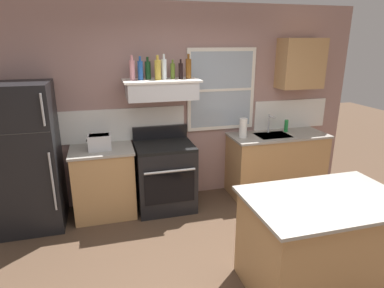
# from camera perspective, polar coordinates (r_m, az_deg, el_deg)

# --- Properties ---
(back_wall) EXTENTS (5.40, 0.11, 2.70)m
(back_wall) POSITION_cam_1_polar(r_m,az_deg,el_deg) (4.62, -2.43, 6.79)
(back_wall) COLOR gray
(back_wall) RESTS_ON ground_plane
(refrigerator) EXTENTS (0.70, 0.72, 1.77)m
(refrigerator) POSITION_cam_1_polar(r_m,az_deg,el_deg) (4.35, -26.73, -2.19)
(refrigerator) COLOR black
(refrigerator) RESTS_ON ground_plane
(counter_left_of_stove) EXTENTS (0.79, 0.63, 0.91)m
(counter_left_of_stove) POSITION_cam_1_polar(r_m,az_deg,el_deg) (4.46, -15.04, -6.31)
(counter_left_of_stove) COLOR tan
(counter_left_of_stove) RESTS_ON ground_plane
(toaster) EXTENTS (0.30, 0.20, 0.19)m
(toaster) POSITION_cam_1_polar(r_m,az_deg,el_deg) (4.24, -15.80, 0.35)
(toaster) COLOR silver
(toaster) RESTS_ON counter_left_of_stove
(stove_range) EXTENTS (0.76, 0.69, 1.09)m
(stove_range) POSITION_cam_1_polar(r_m,az_deg,el_deg) (4.48, -4.74, -5.49)
(stove_range) COLOR black
(stove_range) RESTS_ON ground_plane
(range_hood_shelf) EXTENTS (0.96, 0.52, 0.24)m
(range_hood_shelf) POSITION_cam_1_polar(r_m,az_deg,el_deg) (4.26, -5.38, 9.51)
(range_hood_shelf) COLOR silver
(bottle_rose_pink) EXTENTS (0.07, 0.07, 0.30)m
(bottle_rose_pink) POSITION_cam_1_polar(r_m,az_deg,el_deg) (4.20, -10.37, 12.60)
(bottle_rose_pink) COLOR #C67F84
(bottle_rose_pink) RESTS_ON range_hood_shelf
(bottle_blue_liqueur) EXTENTS (0.07, 0.07, 0.29)m
(bottle_blue_liqueur) POSITION_cam_1_polar(r_m,az_deg,el_deg) (4.19, -8.98, 12.59)
(bottle_blue_liqueur) COLOR #1E478C
(bottle_blue_liqueur) RESTS_ON range_hood_shelf
(bottle_dark_green_wine) EXTENTS (0.07, 0.07, 0.28)m
(bottle_dark_green_wine) POSITION_cam_1_polar(r_m,az_deg,el_deg) (4.26, -7.69, 12.65)
(bottle_dark_green_wine) COLOR #143819
(bottle_dark_green_wine) RESTS_ON range_hood_shelf
(bottle_champagne_gold_foil) EXTENTS (0.08, 0.08, 0.30)m
(bottle_champagne_gold_foil) POSITION_cam_1_polar(r_m,az_deg,el_deg) (4.19, -5.98, 12.76)
(bottle_champagne_gold_foil) COLOR #B29333
(bottle_champagne_gold_foil) RESTS_ON range_hood_shelf
(bottle_clear_tall) EXTENTS (0.06, 0.06, 0.31)m
(bottle_clear_tall) POSITION_cam_1_polar(r_m,az_deg,el_deg) (4.24, -4.89, 12.92)
(bottle_clear_tall) COLOR silver
(bottle_clear_tall) RESTS_ON range_hood_shelf
(bottle_olive_oil_square) EXTENTS (0.06, 0.06, 0.24)m
(bottle_olive_oil_square) POSITION_cam_1_polar(r_m,az_deg,el_deg) (4.29, -3.37, 12.61)
(bottle_olive_oil_square) COLOR #4C601E
(bottle_olive_oil_square) RESTS_ON range_hood_shelf
(bottle_balsamic_dark) EXTENTS (0.06, 0.06, 0.25)m
(bottle_balsamic_dark) POSITION_cam_1_polar(r_m,az_deg,el_deg) (4.28, -1.98, 12.65)
(bottle_balsamic_dark) COLOR black
(bottle_balsamic_dark) RESTS_ON range_hood_shelf
(bottle_amber_wine) EXTENTS (0.07, 0.07, 0.31)m
(bottle_amber_wine) POSITION_cam_1_polar(r_m,az_deg,el_deg) (4.30, -0.62, 13.04)
(bottle_amber_wine) COLOR brown
(bottle_amber_wine) RESTS_ON range_hood_shelf
(counter_right_with_sink) EXTENTS (1.43, 0.63, 0.91)m
(counter_right_with_sink) POSITION_cam_1_polar(r_m,az_deg,el_deg) (5.08, 14.39, -3.27)
(counter_right_with_sink) COLOR tan
(counter_right_with_sink) RESTS_ON ground_plane
(sink_faucet) EXTENTS (0.03, 0.17, 0.28)m
(sink_faucet) POSITION_cam_1_polar(r_m,az_deg,el_deg) (4.93, 13.38, 3.83)
(sink_faucet) COLOR silver
(sink_faucet) RESTS_ON counter_right_with_sink
(paper_towel_roll) EXTENTS (0.11, 0.11, 0.27)m
(paper_towel_roll) POSITION_cam_1_polar(r_m,az_deg,el_deg) (4.65, 8.89, 2.79)
(paper_towel_roll) COLOR white
(paper_towel_roll) RESTS_ON counter_right_with_sink
(dish_soap_bottle) EXTENTS (0.06, 0.06, 0.18)m
(dish_soap_bottle) POSITION_cam_1_polar(r_m,az_deg,el_deg) (5.09, 16.07, 3.06)
(dish_soap_bottle) COLOR #268C3F
(dish_soap_bottle) RESTS_ON counter_right_with_sink
(kitchen_island) EXTENTS (1.40, 0.90, 0.91)m
(kitchen_island) POSITION_cam_1_polar(r_m,az_deg,el_deg) (3.32, 21.49, -15.73)
(kitchen_island) COLOR tan
(kitchen_island) RESTS_ON ground_plane
(upper_cabinet_right) EXTENTS (0.64, 0.32, 0.70)m
(upper_cabinet_right) POSITION_cam_1_polar(r_m,az_deg,el_deg) (5.08, 18.40, 13.15)
(upper_cabinet_right) COLOR tan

